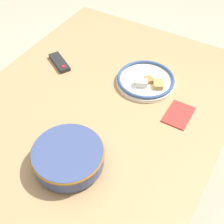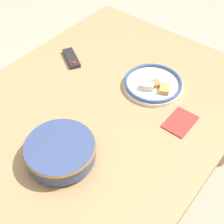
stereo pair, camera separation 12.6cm
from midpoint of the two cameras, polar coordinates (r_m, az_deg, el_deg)
The scene contains 6 objects.
ground_plane at distance 1.91m, azimuth -0.22°, elevation -14.64°, with size 8.00×8.00×0.00m, color #B7A88E.
dining_table at distance 1.38m, azimuth -0.29°, elevation -1.57°, with size 1.43×1.06×0.72m.
noodle_bowl at distance 1.13m, azimuth -6.29°, elevation -7.25°, with size 0.26×0.26×0.08m.
food_plate at distance 1.43m, azimuth 10.03°, elevation 4.94°, with size 0.27×0.27×0.05m.
tv_remote at distance 1.57m, azimuth -5.16°, elevation 9.68°, with size 0.12×0.16×0.02m.
folded_napkin at distance 1.31m, azimuth 15.04°, elevation -1.91°, with size 0.14×0.10×0.01m.
Camera 2 is at (-0.67, -0.63, 1.68)m, focal length 50.00 mm.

